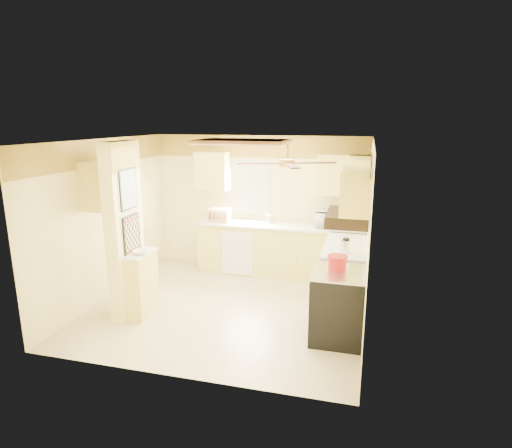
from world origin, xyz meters
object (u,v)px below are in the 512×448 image
(kettle, at_px, (346,246))
(dutch_oven, at_px, (337,262))
(stove, at_px, (338,305))
(microwave, at_px, (331,220))
(bowl, at_px, (141,252))

(kettle, bearing_deg, dutch_oven, -96.42)
(dutch_oven, bearing_deg, stove, -71.74)
(stove, height_order, microwave, microwave)
(bowl, relative_size, kettle, 0.99)
(bowl, bearing_deg, microwave, 42.04)
(stove, relative_size, bowl, 4.31)
(microwave, xyz_separation_m, dutch_oven, (0.27, -2.04, -0.08))
(bowl, relative_size, dutch_oven, 0.82)
(bowl, bearing_deg, kettle, 15.95)
(microwave, distance_m, bowl, 3.29)
(kettle, bearing_deg, microwave, 103.55)
(stove, height_order, kettle, kettle)
(bowl, xyz_separation_m, kettle, (2.78, 0.80, 0.07))
(stove, bearing_deg, kettle, 87.35)
(stove, distance_m, kettle, 0.94)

